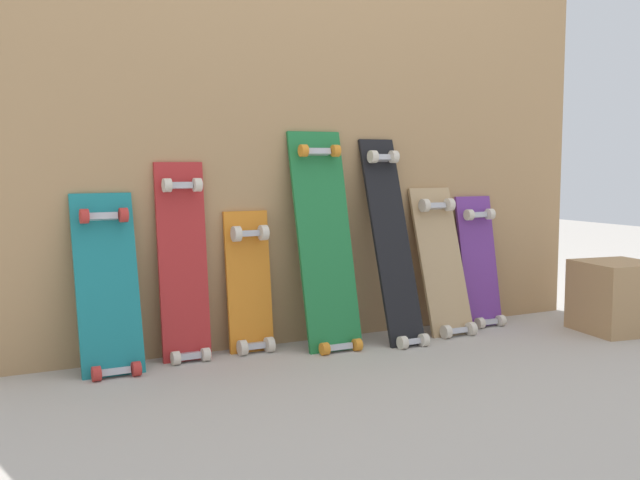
{
  "coord_description": "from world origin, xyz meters",
  "views": [
    {
      "loc": [
        -1.4,
        -2.78,
        0.75
      ],
      "look_at": [
        0.0,
        -0.07,
        0.44
      ],
      "focal_mm": 42.51,
      "sensor_mm": 36.0,
      "label": 1
    }
  ],
  "objects_px": {
    "skateboard_teal": "(108,293)",
    "skateboard_red": "(184,271)",
    "skateboard_green": "(326,249)",
    "skateboard_purple": "(480,268)",
    "wooden_crate": "(617,297)",
    "skateboard_orange": "(250,289)",
    "skateboard_black": "(393,249)",
    "skateboard_natural": "(443,268)"
  },
  "relations": [
    {
      "from": "skateboard_orange",
      "to": "skateboard_green",
      "type": "xyz_separation_m",
      "value": [
        0.3,
        -0.07,
        0.15
      ]
    },
    {
      "from": "skateboard_purple",
      "to": "skateboard_red",
      "type": "bearing_deg",
      "value": 179.17
    },
    {
      "from": "skateboard_teal",
      "to": "skateboard_orange",
      "type": "distance_m",
      "value": 0.57
    },
    {
      "from": "wooden_crate",
      "to": "skateboard_green",
      "type": "bearing_deg",
      "value": 164.41
    },
    {
      "from": "skateboard_teal",
      "to": "skateboard_green",
      "type": "height_order",
      "value": "skateboard_green"
    },
    {
      "from": "skateboard_orange",
      "to": "skateboard_green",
      "type": "bearing_deg",
      "value": -13.23
    },
    {
      "from": "skateboard_red",
      "to": "skateboard_purple",
      "type": "height_order",
      "value": "skateboard_red"
    },
    {
      "from": "wooden_crate",
      "to": "skateboard_purple",
      "type": "bearing_deg",
      "value": 137.66
    },
    {
      "from": "skateboard_teal",
      "to": "skateboard_red",
      "type": "bearing_deg",
      "value": 8.86
    },
    {
      "from": "skateboard_green",
      "to": "skateboard_black",
      "type": "height_order",
      "value": "skateboard_green"
    },
    {
      "from": "skateboard_teal",
      "to": "skateboard_orange",
      "type": "height_order",
      "value": "skateboard_teal"
    },
    {
      "from": "skateboard_purple",
      "to": "wooden_crate",
      "type": "distance_m",
      "value": 0.61
    },
    {
      "from": "skateboard_red",
      "to": "skateboard_green",
      "type": "bearing_deg",
      "value": -6.69
    },
    {
      "from": "skateboard_red",
      "to": "skateboard_black",
      "type": "bearing_deg",
      "value": -6.74
    },
    {
      "from": "skateboard_red",
      "to": "skateboard_natural",
      "type": "bearing_deg",
      "value": -3.46
    },
    {
      "from": "skateboard_natural",
      "to": "skateboard_orange",
      "type": "bearing_deg",
      "value": 175.23
    },
    {
      "from": "skateboard_teal",
      "to": "skateboard_red",
      "type": "distance_m",
      "value": 0.3
    },
    {
      "from": "skateboard_teal",
      "to": "skateboard_natural",
      "type": "relative_size",
      "value": 1.01
    },
    {
      "from": "skateboard_purple",
      "to": "skateboard_black",
      "type": "bearing_deg",
      "value": -171.08
    },
    {
      "from": "skateboard_orange",
      "to": "wooden_crate",
      "type": "distance_m",
      "value": 1.64
    },
    {
      "from": "skateboard_green",
      "to": "skateboard_black",
      "type": "distance_m",
      "value": 0.3
    },
    {
      "from": "skateboard_teal",
      "to": "skateboard_natural",
      "type": "height_order",
      "value": "skateboard_teal"
    },
    {
      "from": "skateboard_green",
      "to": "skateboard_black",
      "type": "xyz_separation_m",
      "value": [
        0.3,
        -0.04,
        -0.01
      ]
    },
    {
      "from": "skateboard_red",
      "to": "wooden_crate",
      "type": "xyz_separation_m",
      "value": [
        1.85,
        -0.42,
        -0.19
      ]
    },
    {
      "from": "skateboard_green",
      "to": "skateboard_red",
      "type": "bearing_deg",
      "value": 173.31
    },
    {
      "from": "skateboard_black",
      "to": "skateboard_natural",
      "type": "distance_m",
      "value": 0.3
    },
    {
      "from": "skateboard_black",
      "to": "skateboard_natural",
      "type": "xyz_separation_m",
      "value": [
        0.28,
        0.03,
        -0.11
      ]
    },
    {
      "from": "skateboard_black",
      "to": "skateboard_purple",
      "type": "height_order",
      "value": "skateboard_black"
    },
    {
      "from": "skateboard_orange",
      "to": "skateboard_black",
      "type": "xyz_separation_m",
      "value": [
        0.61,
        -0.11,
        0.14
      ]
    },
    {
      "from": "skateboard_teal",
      "to": "wooden_crate",
      "type": "distance_m",
      "value": 2.18
    },
    {
      "from": "skateboard_orange",
      "to": "skateboard_red",
      "type": "bearing_deg",
      "value": -179.15
    },
    {
      "from": "skateboard_red",
      "to": "wooden_crate",
      "type": "bearing_deg",
      "value": -12.88
    },
    {
      "from": "skateboard_red",
      "to": "skateboard_purple",
      "type": "xyz_separation_m",
      "value": [
        1.41,
        -0.02,
        -0.08
      ]
    },
    {
      "from": "skateboard_orange",
      "to": "wooden_crate",
      "type": "bearing_deg",
      "value": -15.14
    },
    {
      "from": "skateboard_green",
      "to": "skateboard_natural",
      "type": "height_order",
      "value": "skateboard_green"
    },
    {
      "from": "skateboard_red",
      "to": "skateboard_orange",
      "type": "xyz_separation_m",
      "value": [
        0.27,
        0.0,
        -0.09
      ]
    },
    {
      "from": "skateboard_orange",
      "to": "skateboard_natural",
      "type": "xyz_separation_m",
      "value": [
        0.89,
        -0.07,
        0.04
      ]
    },
    {
      "from": "skateboard_orange",
      "to": "wooden_crate",
      "type": "relative_size",
      "value": 1.99
    },
    {
      "from": "skateboard_green",
      "to": "wooden_crate",
      "type": "bearing_deg",
      "value": -15.59
    },
    {
      "from": "skateboard_orange",
      "to": "skateboard_black",
      "type": "bearing_deg",
      "value": -10.08
    },
    {
      "from": "skateboard_red",
      "to": "skateboard_green",
      "type": "xyz_separation_m",
      "value": [
        0.58,
        -0.07,
        0.06
      ]
    },
    {
      "from": "skateboard_orange",
      "to": "skateboard_natural",
      "type": "distance_m",
      "value": 0.89
    }
  ]
}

